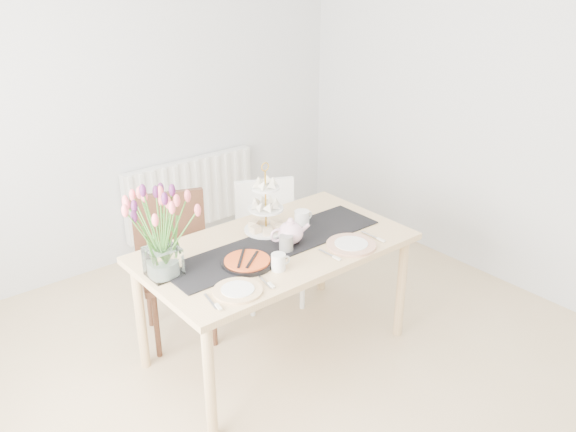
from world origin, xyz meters
TOP-DOWN VIEW (x-y plane):
  - room_shell at (0.00, 0.00)m, footprint 4.50×4.50m
  - radiator at (0.50, 2.19)m, footprint 1.20×0.08m
  - dining_table at (0.10, 0.51)m, footprint 1.60×0.90m
  - chair_brown at (-0.26, 1.12)m, footprint 0.60×0.60m
  - chair_white at (0.48, 1.08)m, footprint 0.56×0.56m
  - table_runner at (0.10, 0.51)m, footprint 1.40×0.35m
  - tulip_vase at (-0.59, 0.60)m, footprint 0.61×0.61m
  - cake_stand at (0.17, 0.69)m, footprint 0.27×0.27m
  - teapot at (0.17, 0.46)m, footprint 0.29×0.26m
  - cream_jug at (0.40, 0.63)m, footprint 0.10×0.10m
  - tart_tin at (-0.18, 0.41)m, footprint 0.29×0.29m
  - mug_grey at (0.10, 0.41)m, footprint 0.11×0.11m
  - mug_white at (-0.08, 0.26)m, footprint 0.09×0.09m
  - plate_left at (-0.38, 0.21)m, footprint 0.30×0.30m
  - plate_right at (0.43, 0.21)m, footprint 0.31×0.31m

SIDE VIEW (x-z plane):
  - radiator at x=0.50m, z-range 0.15..0.75m
  - chair_white at x=0.48m, z-range 0.07..0.93m
  - chair_brown at x=-0.26m, z-range 0.08..1.02m
  - dining_table at x=0.10m, z-range 0.30..1.05m
  - table_runner at x=0.10m, z-range 0.75..0.76m
  - plate_left at x=-0.38m, z-range 0.75..0.76m
  - plate_right at x=0.43m, z-range 0.75..0.77m
  - tart_tin at x=-0.18m, z-range 0.75..0.78m
  - mug_white at x=-0.08m, z-range 0.75..0.84m
  - cream_jug at x=0.40m, z-range 0.75..0.85m
  - mug_grey at x=0.10m, z-range 0.75..0.85m
  - teapot at x=0.17m, z-range 0.75..0.91m
  - cake_stand at x=0.17m, z-range 0.66..1.06m
  - tulip_vase at x=-0.59m, z-range 0.82..1.34m
  - room_shell at x=0.00m, z-range -0.95..3.55m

